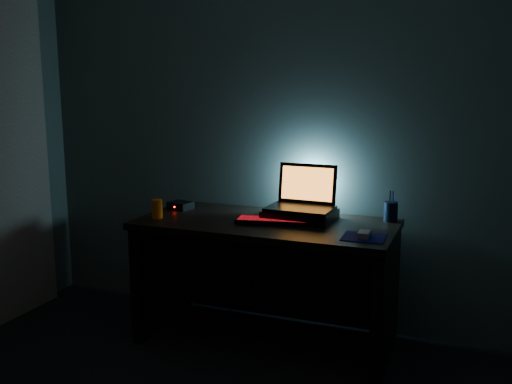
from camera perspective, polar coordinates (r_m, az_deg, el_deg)
room at (r=1.84m, az=-16.74°, el=1.23°), size 3.50×4.00×2.50m
desk at (r=3.46m, az=1.28°, el=-6.89°), size 1.50×0.70×0.75m
curtain at (r=4.03m, az=-23.57°, el=4.31°), size 0.06×0.65×2.30m
riser at (r=3.37m, az=4.42°, el=-2.30°), size 0.41×0.31×0.06m
laptop at (r=3.40m, az=4.73°, el=-0.64°), size 0.39×0.30×0.26m
keyboard at (r=3.29m, az=1.89°, el=-2.90°), size 0.46×0.22×0.03m
mousepad at (r=3.04m, az=10.74°, el=-4.47°), size 0.23×0.21×0.00m
mouse at (r=3.03m, az=10.75°, el=-4.17°), size 0.06×0.10×0.03m
pen_cup at (r=3.42m, az=13.33°, el=-1.92°), size 0.09×0.09×0.11m
juice_glass at (r=3.45m, az=-9.86°, el=-1.67°), size 0.09×0.09×0.11m
router at (r=3.69m, az=-7.56°, el=-1.34°), size 0.16×0.14×0.05m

